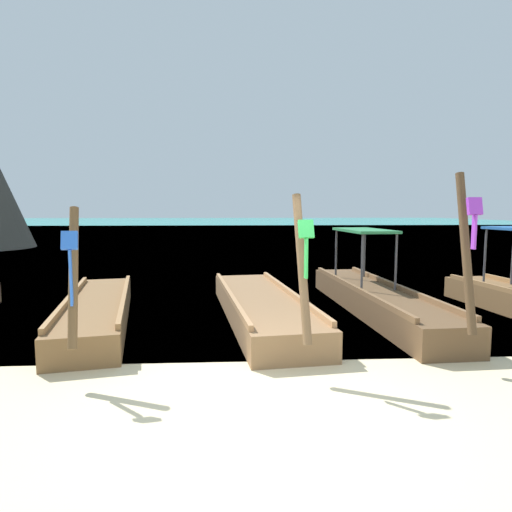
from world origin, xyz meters
TOP-DOWN VIEW (x-y plane):
  - ground at (0.00, 0.00)m, footprint 120.00×120.00m
  - sea_water at (0.00, 61.51)m, footprint 120.00×120.00m
  - longtail_boat_blue_ribbon at (-3.14, 3.86)m, footprint 2.16×5.94m
  - longtail_boat_green_ribbon at (0.12, 4.06)m, footprint 2.05×6.35m
  - longtail_boat_violet_ribbon at (2.69, 4.48)m, footprint 1.42×6.82m

SIDE VIEW (x-z plane):
  - ground at x=0.00m, z-range 0.00..0.00m
  - sea_water at x=0.00m, z-range 0.00..0.00m
  - longtail_boat_green_ribbon at x=0.12m, z-range -0.98..1.51m
  - longtail_boat_blue_ribbon at x=-3.14m, z-range -0.89..1.42m
  - longtail_boat_violet_ribbon at x=2.69m, z-range -1.07..1.74m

